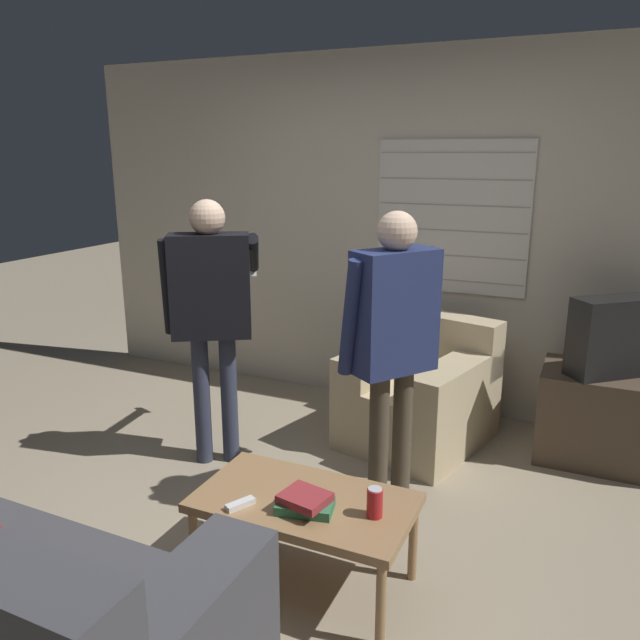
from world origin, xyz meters
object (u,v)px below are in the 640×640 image
at_px(tv, 621,336).
at_px(soda_can, 375,503).
at_px(coffee_table, 304,507).
at_px(person_left_standing, 211,301).
at_px(book_stack, 305,503).
at_px(person_right_standing, 392,332).
at_px(spare_remote, 240,504).
at_px(armchair_beige, 421,394).

bearing_deg(tv, soda_can, 23.19).
relative_size(coffee_table, person_left_standing, 0.58).
height_order(person_left_standing, book_stack, person_left_standing).
height_order(tv, book_stack, tv).
bearing_deg(person_right_standing, person_left_standing, 117.85).
bearing_deg(spare_remote, armchair_beige, 108.44).
height_order(coffee_table, person_right_standing, person_right_standing).
xyz_separation_m(book_stack, soda_can, (0.28, 0.08, 0.02)).
bearing_deg(person_left_standing, tv, -6.39).
xyz_separation_m(coffee_table, book_stack, (0.04, -0.09, 0.08)).
distance_m(armchair_beige, soda_can, 1.64).
relative_size(person_right_standing, soda_can, 12.63).
bearing_deg(book_stack, soda_can, 16.30).
height_order(coffee_table, tv, tv).
xyz_separation_m(person_left_standing, book_stack, (1.04, -0.91, -0.56)).
relative_size(person_left_standing, book_stack, 6.25).
bearing_deg(person_right_standing, coffee_table, -158.21).
height_order(person_right_standing, book_stack, person_right_standing).
distance_m(person_right_standing, spare_remote, 1.09).
bearing_deg(tv, spare_remote, 13.54).
height_order(person_left_standing, person_right_standing, person_left_standing).
xyz_separation_m(coffee_table, person_left_standing, (-0.99, 0.82, 0.64)).
relative_size(coffee_table, person_right_standing, 0.59).
xyz_separation_m(tv, soda_can, (-0.89, -1.80, -0.32)).
bearing_deg(person_left_standing, armchair_beige, 6.10).
height_order(soda_can, spare_remote, soda_can).
relative_size(person_right_standing, book_stack, 6.22).
distance_m(person_left_standing, book_stack, 1.49).
height_order(tv, spare_remote, tv).
distance_m(book_stack, soda_can, 0.29).
bearing_deg(armchair_beige, coffee_table, 102.07).
bearing_deg(coffee_table, tv, 56.03).
relative_size(armchair_beige, coffee_table, 1.13).
xyz_separation_m(armchair_beige, spare_remote, (-0.29, -1.78, 0.11)).
relative_size(tv, person_left_standing, 0.38).
bearing_deg(person_left_standing, soda_can, -62.49).
relative_size(coffee_table, spare_remote, 6.98).
relative_size(tv, spare_remote, 4.51).
bearing_deg(spare_remote, book_stack, 45.56).
bearing_deg(tv, person_right_standing, 6.31).
height_order(tv, person_right_standing, person_right_standing).
relative_size(coffee_table, soda_can, 7.40).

